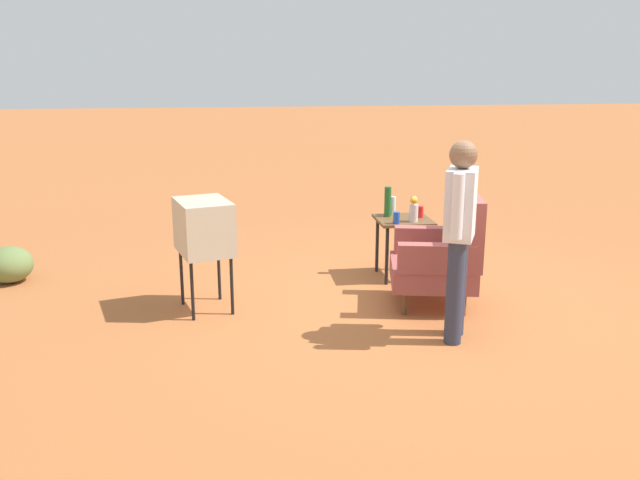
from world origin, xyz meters
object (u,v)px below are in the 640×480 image
object	(u,v)px
person_standing	(459,229)
soda_can_blue	(396,218)
tv_on_stand	(204,227)
bottle_short_clear	(393,206)
side_table	(403,227)
soda_can_red	(420,212)
flower_vase	(414,208)
armchair	(444,254)
bottle_wine_green	(388,202)

from	to	relation	value
person_standing	soda_can_blue	world-z (taller)	person_standing
tv_on_stand	bottle_short_clear	world-z (taller)	tv_on_stand
side_table	soda_can_red	bearing A→B (deg)	99.16
soda_can_blue	bottle_short_clear	distance (m)	0.41
person_standing	soda_can_red	distance (m)	1.73
soda_can_blue	flower_vase	distance (m)	0.22
soda_can_red	person_standing	bearing A→B (deg)	-6.21
armchair	flower_vase	bearing A→B (deg)	-173.41
bottle_wine_green	soda_can_blue	distance (m)	0.35
bottle_wine_green	soda_can_blue	world-z (taller)	bottle_wine_green
side_table	soda_can_blue	distance (m)	0.29
bottle_short_clear	person_standing	bearing A→B (deg)	2.29
tv_on_stand	bottle_wine_green	xyz separation A→B (m)	(-0.82, 1.90, 0.02)
tv_on_stand	bottle_short_clear	bearing A→B (deg)	114.21
tv_on_stand	soda_can_red	bearing A→B (deg)	108.07
soda_can_blue	person_standing	bearing A→B (deg)	5.24
tv_on_stand	flower_vase	world-z (taller)	tv_on_stand
soda_can_blue	soda_can_red	distance (m)	0.40
soda_can_blue	tv_on_stand	bearing A→B (deg)	-75.74
armchair	bottle_short_clear	world-z (taller)	armchair
side_table	person_standing	world-z (taller)	person_standing
armchair	bottle_short_clear	distance (m)	1.13
soda_can_red	flower_vase	size ratio (longest dim) A/B	0.46
side_table	bottle_short_clear	xyz separation A→B (m)	(-0.19, -0.07, 0.20)
bottle_short_clear	flower_vase	bearing A→B (deg)	21.90
person_standing	bottle_short_clear	distance (m)	1.87
soda_can_red	bottle_short_clear	xyz separation A→B (m)	(-0.16, -0.26, 0.04)
tv_on_stand	bottle_wine_green	size ratio (longest dim) A/B	3.22
bottle_short_clear	flower_vase	world-z (taller)	flower_vase
armchair	side_table	world-z (taller)	armchair
armchair	tv_on_stand	xyz separation A→B (m)	(-0.20, -2.19, 0.28)
bottle_wine_green	soda_can_red	size ratio (longest dim) A/B	2.62
bottle_short_clear	flower_vase	distance (m)	0.37
side_table	soda_can_red	xyz separation A→B (m)	(-0.03, 0.19, 0.16)
soda_can_blue	bottle_short_clear	world-z (taller)	bottle_short_clear
soda_can_blue	bottle_wine_green	bearing A→B (deg)	-177.89
person_standing	soda_can_blue	size ratio (longest dim) A/B	13.44
side_table	tv_on_stand	size ratio (longest dim) A/B	0.62
bottle_wine_green	soda_can_blue	xyz separation A→B (m)	(0.33, 0.01, -0.10)
bottle_wine_green	soda_can_red	xyz separation A→B (m)	(0.09, 0.33, -0.10)
armchair	soda_can_red	world-z (taller)	armchair
soda_can_red	bottle_short_clear	size ratio (longest dim) A/B	0.61
bottle_short_clear	side_table	bearing A→B (deg)	20.86
side_table	armchair	bearing A→B (deg)	9.51
person_standing	bottle_wine_green	size ratio (longest dim) A/B	5.12
soda_can_red	bottle_short_clear	bearing A→B (deg)	-121.34
armchair	person_standing	world-z (taller)	person_standing
side_table	soda_can_blue	world-z (taller)	soda_can_blue
armchair	bottle_wine_green	world-z (taller)	armchair
armchair	side_table	bearing A→B (deg)	-170.49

